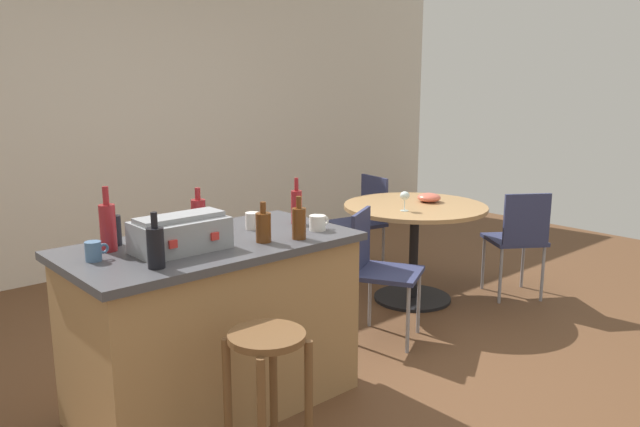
{
  "coord_description": "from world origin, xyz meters",
  "views": [
    {
      "loc": [
        -2.48,
        -2.53,
        1.67
      ],
      "look_at": [
        0.11,
        0.39,
        0.84
      ],
      "focal_mm": 34.88,
      "sensor_mm": 36.0,
      "label": 1
    }
  ],
  "objects_px": {
    "bottle_6": "(263,227)",
    "cup_1": "(94,251)",
    "bottle_0": "(297,206)",
    "wine_glass": "(405,196)",
    "folding_chair_near": "(378,265)",
    "toolbox": "(180,234)",
    "folding_chair_far": "(518,236)",
    "cup_2": "(253,221)",
    "bottle_3": "(156,247)",
    "cup_0": "(318,223)",
    "bottle_1": "(108,226)",
    "kitchen_island": "(214,325)",
    "bottle_4": "(299,222)",
    "folding_chair_left": "(363,217)",
    "bottle_5": "(114,229)",
    "dining_table": "(414,227)",
    "wooden_stool": "(268,376)",
    "serving_bowl": "(429,198)"
  },
  "relations": [
    {
      "from": "bottle_3",
      "to": "cup_2",
      "type": "distance_m",
      "value": 0.79
    },
    {
      "from": "wine_glass",
      "to": "serving_bowl",
      "type": "relative_size",
      "value": 0.8
    },
    {
      "from": "toolbox",
      "to": "bottle_6",
      "type": "bearing_deg",
      "value": -18.66
    },
    {
      "from": "toolbox",
      "to": "bottle_4",
      "type": "height_order",
      "value": "bottle_4"
    },
    {
      "from": "bottle_1",
      "to": "cup_2",
      "type": "relative_size",
      "value": 2.7
    },
    {
      "from": "bottle_1",
      "to": "bottle_5",
      "type": "distance_m",
      "value": 0.11
    },
    {
      "from": "folding_chair_far",
      "to": "bottle_6",
      "type": "height_order",
      "value": "bottle_6"
    },
    {
      "from": "dining_table",
      "to": "bottle_3",
      "type": "relative_size",
      "value": 4.44
    },
    {
      "from": "kitchen_island",
      "to": "folding_chair_left",
      "type": "height_order",
      "value": "kitchen_island"
    },
    {
      "from": "dining_table",
      "to": "folding_chair_left",
      "type": "distance_m",
      "value": 0.77
    },
    {
      "from": "bottle_3",
      "to": "cup_1",
      "type": "height_order",
      "value": "bottle_3"
    },
    {
      "from": "folding_chair_left",
      "to": "bottle_4",
      "type": "height_order",
      "value": "bottle_4"
    },
    {
      "from": "kitchen_island",
      "to": "bottle_6",
      "type": "distance_m",
      "value": 0.58
    },
    {
      "from": "folding_chair_near",
      "to": "folding_chair_left",
      "type": "distance_m",
      "value": 1.42
    },
    {
      "from": "folding_chair_near",
      "to": "cup_1",
      "type": "height_order",
      "value": "cup_1"
    },
    {
      "from": "bottle_3",
      "to": "bottle_6",
      "type": "relative_size",
      "value": 1.2
    },
    {
      "from": "folding_chair_near",
      "to": "toolbox",
      "type": "distance_m",
      "value": 1.55
    },
    {
      "from": "folding_chair_near",
      "to": "wine_glass",
      "type": "bearing_deg",
      "value": 24.03
    },
    {
      "from": "toolbox",
      "to": "bottle_1",
      "type": "height_order",
      "value": "bottle_1"
    },
    {
      "from": "kitchen_island",
      "to": "bottle_4",
      "type": "height_order",
      "value": "bottle_4"
    },
    {
      "from": "bottle_3",
      "to": "wooden_stool",
      "type": "bearing_deg",
      "value": -62.48
    },
    {
      "from": "toolbox",
      "to": "cup_2",
      "type": "distance_m",
      "value": 0.53
    },
    {
      "from": "folding_chair_far",
      "to": "cup_2",
      "type": "bearing_deg",
      "value": 174.56
    },
    {
      "from": "wooden_stool",
      "to": "folding_chair_near",
      "type": "height_order",
      "value": "folding_chair_near"
    },
    {
      "from": "folding_chair_far",
      "to": "bottle_6",
      "type": "bearing_deg",
      "value": -179.11
    },
    {
      "from": "bottle_4",
      "to": "cup_0",
      "type": "xyz_separation_m",
      "value": [
        0.19,
        0.08,
        -0.04
      ]
    },
    {
      "from": "bottle_6",
      "to": "cup_1",
      "type": "xyz_separation_m",
      "value": [
        -0.76,
        0.23,
        -0.03
      ]
    },
    {
      "from": "dining_table",
      "to": "toolbox",
      "type": "height_order",
      "value": "toolbox"
    },
    {
      "from": "dining_table",
      "to": "bottle_4",
      "type": "relative_size",
      "value": 4.94
    },
    {
      "from": "bottle_3",
      "to": "wine_glass",
      "type": "distance_m",
      "value": 2.26
    },
    {
      "from": "folding_chair_near",
      "to": "folding_chair_far",
      "type": "distance_m",
      "value": 1.39
    },
    {
      "from": "kitchen_island",
      "to": "wooden_stool",
      "type": "height_order",
      "value": "kitchen_island"
    },
    {
      "from": "bottle_5",
      "to": "cup_1",
      "type": "xyz_separation_m",
      "value": [
        -0.18,
        -0.2,
        -0.03
      ]
    },
    {
      "from": "cup_0",
      "to": "folding_chair_far",
      "type": "bearing_deg",
      "value": 0.86
    },
    {
      "from": "bottle_5",
      "to": "kitchen_island",
      "type": "bearing_deg",
      "value": -32.76
    },
    {
      "from": "kitchen_island",
      "to": "folding_chair_far",
      "type": "distance_m",
      "value": 2.65
    },
    {
      "from": "bottle_0",
      "to": "bottle_4",
      "type": "height_order",
      "value": "bottle_0"
    },
    {
      "from": "bottle_6",
      "to": "folding_chair_near",
      "type": "bearing_deg",
      "value": 11.85
    },
    {
      "from": "kitchen_island",
      "to": "bottle_1",
      "type": "distance_m",
      "value": 0.74
    },
    {
      "from": "toolbox",
      "to": "cup_2",
      "type": "xyz_separation_m",
      "value": [
        0.51,
        0.13,
        -0.04
      ]
    },
    {
      "from": "bottle_4",
      "to": "cup_1",
      "type": "bearing_deg",
      "value": 162.13
    },
    {
      "from": "bottle_0",
      "to": "wine_glass",
      "type": "bearing_deg",
      "value": 11.83
    },
    {
      "from": "kitchen_island",
      "to": "bottle_1",
      "type": "bearing_deg",
      "value": 159.8
    },
    {
      "from": "toolbox",
      "to": "kitchen_island",
      "type": "bearing_deg",
      "value": 14.63
    },
    {
      "from": "toolbox",
      "to": "bottle_0",
      "type": "xyz_separation_m",
      "value": [
        0.76,
        0.07,
        0.02
      ]
    },
    {
      "from": "folding_chair_near",
      "to": "folding_chair_left",
      "type": "xyz_separation_m",
      "value": [
        0.94,
        1.07,
        0.01
      ]
    },
    {
      "from": "bottle_5",
      "to": "folding_chair_far",
      "type": "bearing_deg",
      "value": -7.4
    },
    {
      "from": "toolbox",
      "to": "cup_1",
      "type": "distance_m",
      "value": 0.39
    },
    {
      "from": "folding_chair_near",
      "to": "cup_0",
      "type": "relative_size",
      "value": 6.86
    },
    {
      "from": "bottle_1",
      "to": "bottle_5",
      "type": "relative_size",
      "value": 1.52
    }
  ]
}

